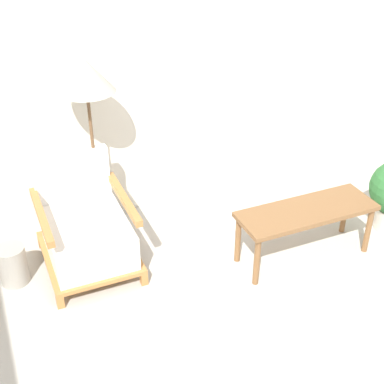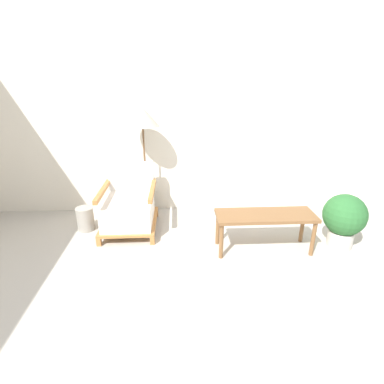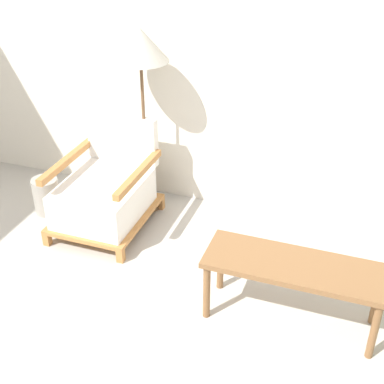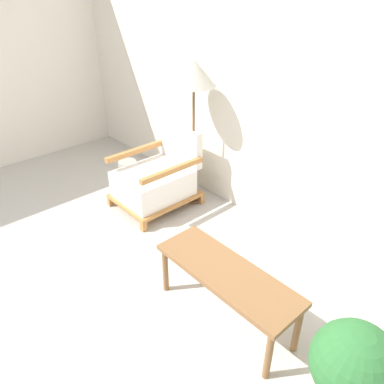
{
  "view_description": "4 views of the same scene",
  "coord_description": "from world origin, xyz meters",
  "px_view_note": "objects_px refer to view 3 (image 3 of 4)",
  "views": [
    {
      "loc": [
        -1.32,
        -1.61,
        2.57
      ],
      "look_at": [
        -0.01,
        1.44,
        0.55
      ],
      "focal_mm": 50.0,
      "sensor_mm": 36.0,
      "label": 1
    },
    {
      "loc": [
        -0.18,
        -1.75,
        1.78
      ],
      "look_at": [
        -0.01,
        1.44,
        0.55
      ],
      "focal_mm": 28.0,
      "sensor_mm": 36.0,
      "label": 2
    },
    {
      "loc": [
        1.01,
        -1.42,
        2.35
      ],
      "look_at": [
        -0.01,
        1.44,
        0.55
      ],
      "focal_mm": 50.0,
      "sensor_mm": 36.0,
      "label": 3
    },
    {
      "loc": [
        1.98,
        -0.33,
        2.12
      ],
      "look_at": [
        -0.01,
        1.44,
        0.55
      ],
      "focal_mm": 35.0,
      "sensor_mm": 36.0,
      "label": 4
    }
  ],
  "objects_px": {
    "floor_lamp": "(140,51)",
    "vase": "(46,196)",
    "armchair": "(106,192)",
    "coffee_table": "(294,272)"
  },
  "relations": [
    {
      "from": "floor_lamp",
      "to": "vase",
      "type": "distance_m",
      "value": 1.4
    },
    {
      "from": "armchair",
      "to": "floor_lamp",
      "type": "distance_m",
      "value": 1.07
    },
    {
      "from": "floor_lamp",
      "to": "coffee_table",
      "type": "xyz_separation_m",
      "value": [
        1.34,
        -0.9,
        -0.92
      ]
    },
    {
      "from": "armchair",
      "to": "floor_lamp",
      "type": "xyz_separation_m",
      "value": [
        0.19,
        0.34,
        1.0
      ]
    },
    {
      "from": "armchair",
      "to": "coffee_table",
      "type": "height_order",
      "value": "armchair"
    },
    {
      "from": "armchair",
      "to": "coffee_table",
      "type": "distance_m",
      "value": 1.63
    },
    {
      "from": "armchair",
      "to": "vase",
      "type": "height_order",
      "value": "armchair"
    },
    {
      "from": "armchair",
      "to": "floor_lamp",
      "type": "relative_size",
      "value": 0.54
    },
    {
      "from": "armchair",
      "to": "vase",
      "type": "bearing_deg",
      "value": -179.74
    },
    {
      "from": "armchair",
      "to": "coffee_table",
      "type": "bearing_deg",
      "value": -20.42
    }
  ]
}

